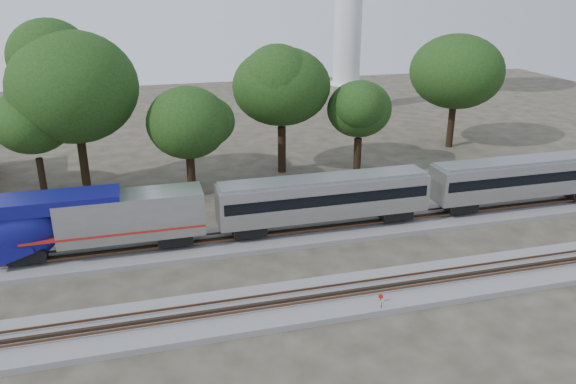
% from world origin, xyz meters
% --- Properties ---
extents(ground, '(160.00, 160.00, 0.00)m').
position_xyz_m(ground, '(0.00, 0.00, 0.00)').
color(ground, '#383328').
rests_on(ground, ground).
extents(track_far, '(160.00, 5.00, 0.73)m').
position_xyz_m(track_far, '(0.00, 6.00, 0.21)').
color(track_far, slate).
rests_on(track_far, ground).
extents(track_near, '(160.00, 5.00, 0.73)m').
position_xyz_m(track_near, '(0.00, -4.00, 0.21)').
color(track_near, slate).
rests_on(track_near, ground).
extents(train, '(88.84, 3.06, 4.51)m').
position_xyz_m(train, '(25.87, 6.00, 3.16)').
color(train, '#B7B9BF').
rests_on(train, ground).
extents(switch_stand_red, '(0.30, 0.15, 1.00)m').
position_xyz_m(switch_stand_red, '(7.13, -5.63, 0.64)').
color(switch_stand_red, '#512D19').
rests_on(switch_stand_red, ground).
extents(switch_stand_white, '(0.29, 0.09, 0.93)m').
position_xyz_m(switch_stand_white, '(6.93, -6.21, 0.59)').
color(switch_stand_white, '#512D19').
rests_on(switch_stand_white, ground).
extents(switch_lever, '(0.53, 0.35, 0.30)m').
position_xyz_m(switch_lever, '(8.38, -5.94, 0.15)').
color(switch_lever, '#512D19').
rests_on(switch_lever, ground).
extents(tree_2, '(7.72, 7.72, 10.88)m').
position_xyz_m(tree_2, '(-15.47, 19.69, 7.57)').
color(tree_2, black).
rests_on(tree_2, ground).
extents(tree_3, '(10.48, 10.48, 14.78)m').
position_xyz_m(tree_3, '(-11.72, 19.99, 10.30)').
color(tree_3, black).
rests_on(tree_3, ground).
extents(tree_4, '(7.28, 7.28, 10.27)m').
position_xyz_m(tree_4, '(-2.11, 17.03, 7.14)').
color(tree_4, black).
rests_on(tree_4, ground).
extents(tree_5, '(9.27, 9.27, 13.07)m').
position_xyz_m(tree_5, '(7.97, 21.95, 9.11)').
color(tree_5, black).
rests_on(tree_5, ground).
extents(tree_6, '(6.88, 6.88, 9.70)m').
position_xyz_m(tree_6, '(15.78, 19.95, 6.75)').
color(tree_6, black).
rests_on(tree_6, ground).
extents(tree_7, '(9.32, 9.32, 13.13)m').
position_xyz_m(tree_7, '(30.33, 25.87, 9.15)').
color(tree_7, black).
rests_on(tree_7, ground).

